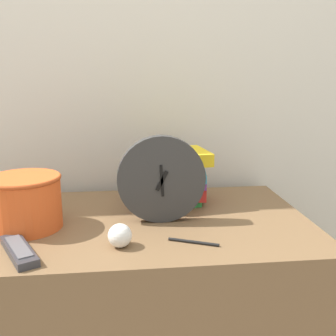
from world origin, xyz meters
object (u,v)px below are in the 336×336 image
Objects in this scene: desk_clock at (161,179)px; tv_remote at (19,250)px; book_stack at (173,175)px; pen at (194,242)px; crumpled_paper_ball at (120,235)px; basket at (25,201)px.

desk_clock is 0.43m from tv_remote.
book_stack is 0.35m from pen.
crumpled_paper_ball is (0.25, 0.02, 0.02)m from tv_remote.
basket is 3.39× the size of crumpled_paper_ball.
book_stack reaches higher than tv_remote.
desk_clock is 1.34× the size of tv_remote.
desk_clock is 0.18m from book_stack.
desk_clock reaches higher than pen.
desk_clock is 1.03× the size of book_stack.
tv_remote is (0.02, -0.18, -0.07)m from basket.
tv_remote is 3.15× the size of crumpled_paper_ball.
crumpled_paper_ball is (0.27, -0.16, -0.05)m from basket.
basket reaches higher than crumpled_paper_ball.
desk_clock is 2.04× the size of pen.
desk_clock is at bearing 1.13° from basket.
book_stack is 4.10× the size of crumpled_paper_ball.
tv_remote is (-0.37, -0.18, -0.12)m from desk_clock.
desk_clock is at bearing 53.59° from crumpled_paper_ball.
basket is 1.08× the size of tv_remote.
desk_clock is 0.22m from pen.
book_stack is 1.97× the size of pen.
desk_clock is 0.39m from basket.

